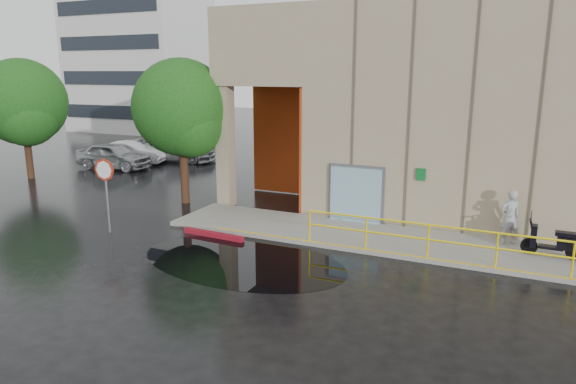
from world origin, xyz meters
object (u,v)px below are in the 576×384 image
at_px(person, 510,217).
at_px(stop_sign, 105,179).
at_px(red_curb, 213,235).
at_px(car_c, 176,150).
at_px(tree_near, 184,112).
at_px(car_b, 130,153).
at_px(scooter, 554,233).
at_px(tree_far, 24,106).
at_px(car_a, 114,156).

height_order(person, stop_sign, stop_sign).
bearing_deg(stop_sign, red_curb, 34.34).
height_order(car_c, tree_near, tree_near).
bearing_deg(red_curb, car_c, 130.79).
relative_size(red_curb, car_b, 0.57).
height_order(scooter, red_curb, scooter).
distance_m(person, tree_far, 23.64).
bearing_deg(red_curb, person, 17.91).
height_order(scooter, car_c, car_c).
bearing_deg(red_curb, tree_near, 135.13).
bearing_deg(car_c, scooter, -122.92).
distance_m(car_a, car_c, 4.05).
bearing_deg(tree_far, stop_sign, -27.60).
bearing_deg(car_c, person, -122.48).
distance_m(red_curb, tree_far, 15.33).
height_order(car_a, car_c, car_a).
distance_m(scooter, tree_far, 24.95).
xyz_separation_m(stop_sign, red_curb, (3.66, 1.06, -1.84)).
relative_size(scooter, stop_sign, 0.64).
distance_m(stop_sign, tree_near, 5.02).
height_order(person, red_curb, person).
bearing_deg(car_b, scooter, -128.14).
xyz_separation_m(car_a, tree_near, (8.67, -4.94, 3.17)).
xyz_separation_m(tree_near, tree_far, (-10.63, 0.90, -0.09)).
distance_m(scooter, car_a, 23.56).
bearing_deg(car_a, car_b, 2.53).
bearing_deg(tree_far, tree_near, -4.85).
height_order(car_b, car_c, car_c).
xyz_separation_m(scooter, car_c, (-20.96, 9.93, -0.16)).
relative_size(red_curb, car_a, 0.54).
distance_m(car_a, tree_far, 5.44).
distance_m(tree_near, tree_far, 10.66).
bearing_deg(scooter, car_c, 157.12).
xyz_separation_m(person, red_curb, (-9.24, -2.99, -0.95)).
distance_m(person, tree_near, 13.13).
xyz_separation_m(car_b, tree_far, (-1.78, -5.62, 3.15)).
height_order(car_a, tree_near, tree_near).
height_order(stop_sign, tree_near, tree_near).
bearing_deg(tree_near, red_curb, -44.87).
relative_size(scooter, red_curb, 0.71).
height_order(car_a, car_b, car_a).
bearing_deg(car_b, tree_far, 143.20).
xyz_separation_m(car_b, car_c, (1.93, 2.07, 0.05)).
height_order(person, car_c, person).
relative_size(red_curb, tree_near, 0.39).
xyz_separation_m(stop_sign, tree_far, (-10.53, 5.50, 1.92)).
distance_m(red_curb, car_c, 16.04).
bearing_deg(car_b, stop_sign, -161.01).
bearing_deg(scooter, tree_far, 177.28).
bearing_deg(car_b, red_curb, -148.25).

